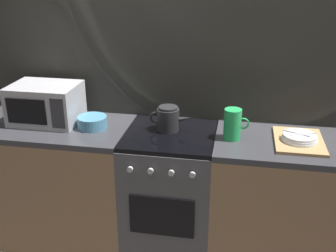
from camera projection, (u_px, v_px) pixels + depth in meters
ground_plane at (170, 244)px, 3.05m from camera, size 8.00×8.00×0.00m
back_wall at (178, 76)px, 2.89m from camera, size 3.60×0.05×2.40m
counter_left at (50, 180)px, 3.03m from camera, size 1.20×0.60×0.90m
stove_unit at (170, 192)px, 2.88m from camera, size 0.60×0.63×0.90m
counter_right at (303, 205)px, 2.73m from camera, size 1.20×0.60×0.90m
microwave at (46, 104)px, 2.85m from camera, size 0.46×0.35×0.27m
kettle at (168, 119)px, 2.73m from camera, size 0.28×0.15×0.17m
mixing_bowl at (92, 122)px, 2.78m from camera, size 0.20×0.20×0.08m
pitcher at (233, 124)px, 2.59m from camera, size 0.16×0.11×0.20m
dish_pile at (299, 139)px, 2.56m from camera, size 0.30×0.40×0.07m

